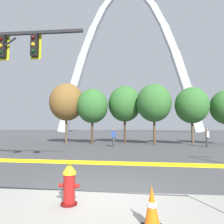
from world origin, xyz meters
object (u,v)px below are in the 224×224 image
Objects in this scene: monument_arch at (128,67)px; pedestrian_walking_left at (113,137)px; fire_hydrant at (69,183)px; traffic_cone_by_hydrant at (152,208)px; pedestrian_standing_center at (207,138)px.

monument_arch is 57.70m from pedestrian_walking_left.
pedestrian_walking_left reaches higher than fire_hydrant.
monument_arch is at bearing 89.49° from fire_hydrant.
traffic_cone_by_hydrant is (1.72, -0.90, -0.11)m from fire_hydrant.
monument_arch is at bearing 90.97° from traffic_cone_by_hydrant.
monument_arch reaches higher than pedestrian_walking_left.
pedestrian_walking_left is 1.00× the size of pedestrian_standing_center.
pedestrian_standing_center reaches higher than traffic_cone_by_hydrant.
fire_hydrant is 0.62× the size of pedestrian_walking_left.
fire_hydrant reaches higher than traffic_cone_by_hydrant.
fire_hydrant is 0.62× the size of pedestrian_standing_center.
monument_arch is 34.20× the size of pedestrian_walking_left.
monument_arch reaches higher than traffic_cone_by_hydrant.
pedestrian_walking_left is (-0.15, 13.11, 0.35)m from fire_hydrant.
monument_arch is at bearing 89.20° from pedestrian_walking_left.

